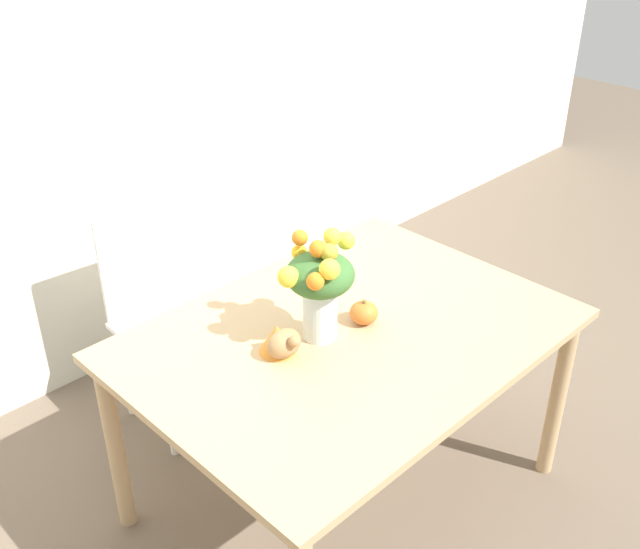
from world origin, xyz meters
name	(u,v)px	position (x,y,z in m)	size (l,w,h in m)	color
ground_plane	(344,493)	(0.00, 0.00, 0.00)	(12.00, 12.00, 0.00)	brown
wall_back	(103,72)	(0.00, 1.39, 1.35)	(8.00, 0.06, 2.70)	silver
dining_table	(348,352)	(0.00, 0.00, 0.67)	(1.44, 1.05, 0.75)	tan
flower_vase	(320,284)	(-0.09, 0.05, 0.95)	(0.29, 0.25, 0.39)	silver
pumpkin	(363,312)	(0.08, 0.00, 0.79)	(0.10, 0.10, 0.09)	orange
turkey_figurine	(280,341)	(-0.24, 0.07, 0.80)	(0.12, 0.16, 0.10)	#A87A4C
dining_chair_near_window	(167,314)	(-0.15, 0.87, 0.48)	(0.44, 0.44, 0.93)	white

